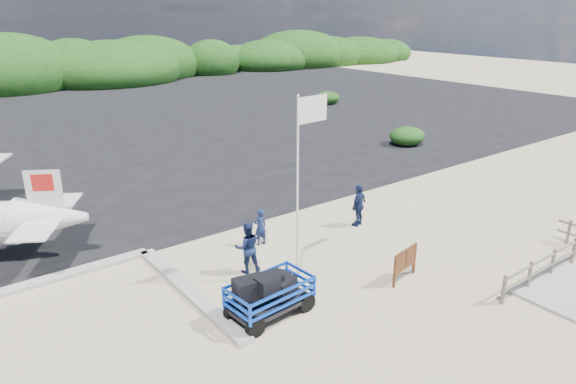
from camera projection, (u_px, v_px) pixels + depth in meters
name	position (u px, v px, depth m)	size (l,w,h in m)	color
ground	(324.00, 270.00, 18.08)	(160.00, 160.00, 0.00)	beige
asphalt_apron	(76.00, 125.00, 40.61)	(90.00, 50.00, 0.04)	#B2B2B2
lagoon	(41.00, 344.00, 14.10)	(9.00, 7.00, 0.40)	#B2B2B2
walkway_pad	(573.00, 292.00, 16.69)	(3.50, 2.50, 0.10)	#B2B2B2
vegetation_band	(13.00, 88.00, 59.39)	(124.00, 8.00, 4.40)	#B2B2B2
fence	(550.00, 275.00, 17.73)	(6.40, 2.00, 1.10)	#B2B2B2
baggage_cart	(270.00, 315.00, 15.43)	(2.73, 1.56, 1.36)	blue
flagpole	(297.00, 279.00, 17.47)	(1.26, 0.52, 6.28)	white
signboard	(404.00, 280.00, 17.42)	(1.46, 0.14, 1.20)	brown
crew_a	(260.00, 227.00, 19.79)	(0.54, 0.36, 1.49)	#14224D
crew_b	(247.00, 247.00, 17.70)	(0.90, 0.70, 1.85)	#14224D
crew_c	(359.00, 205.00, 21.52)	(1.07, 0.44, 1.82)	#14224D
aircraft_large	(227.00, 117.00, 43.58)	(14.23, 14.23, 4.27)	#B2B2B2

